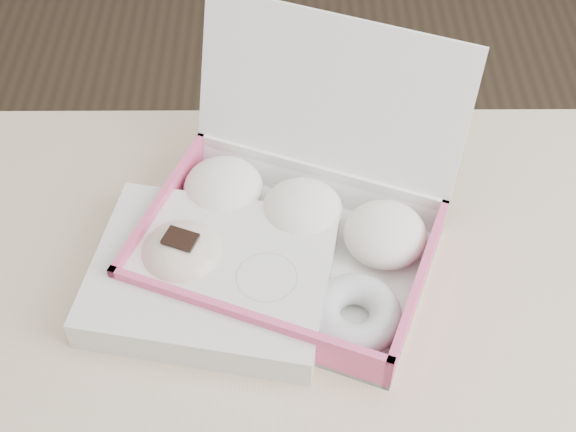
{
  "coord_description": "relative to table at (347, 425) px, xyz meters",
  "views": [
    {
      "loc": [
        -0.06,
        -0.38,
        1.44
      ],
      "look_at": [
        -0.06,
        0.17,
        0.81
      ],
      "focal_mm": 50.0,
      "sensor_mm": 36.0,
      "label": 1
    }
  ],
  "objects": [
    {
      "name": "donut_box",
      "position": [
        -0.06,
        0.17,
        0.11
      ],
      "size": [
        0.38,
        0.36,
        0.21
      ],
      "rotation": [
        0.0,
        0.0,
        -0.37
      ],
      "color": "white",
      "rests_on": "table"
    },
    {
      "name": "table",
      "position": [
        0.0,
        0.0,
        0.0
      ],
      "size": [
        1.2,
        0.8,
        0.75
      ],
      "color": "tan",
      "rests_on": "ground"
    },
    {
      "name": "newspapers",
      "position": [
        -0.14,
        0.12,
        0.1
      ],
      "size": [
        0.27,
        0.24,
        0.04
      ],
      "primitive_type": "cube",
      "rotation": [
        0.0,
        0.0,
        -0.19
      ],
      "color": "white",
      "rests_on": "table"
    }
  ]
}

